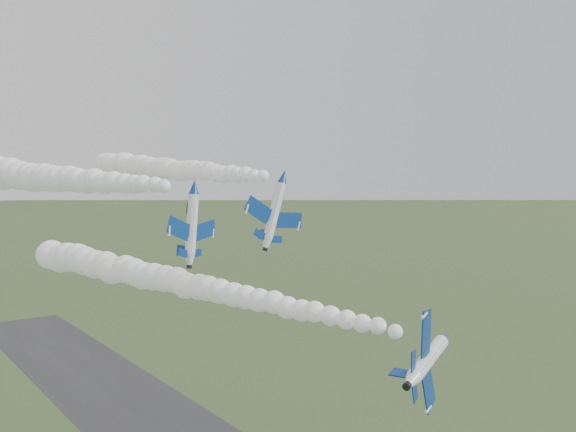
# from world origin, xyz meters

# --- Properties ---
(jet_lead) EXTENTS (6.99, 13.22, 11.27)m
(jet_lead) POSITION_xyz_m (8.75, -6.85, 28.99)
(jet_lead) COLOR white
(smoke_trail_jet_lead) EXTENTS (32.24, 65.95, 5.16)m
(smoke_trail_jet_lead) POSITION_xyz_m (-5.22, 28.89, 31.22)
(smoke_trail_jet_lead) COLOR white
(jet_pair_left) EXTENTS (9.47, 10.89, 2.89)m
(jet_pair_left) POSITION_xyz_m (-9.97, 18.55, 46.05)
(jet_pair_left) COLOR white
(smoke_trail_jet_pair_left) EXTENTS (27.00, 51.04, 5.75)m
(smoke_trail_jet_pair_left) POSITION_xyz_m (-22.12, 44.76, 47.18)
(smoke_trail_jet_pair_left) COLOR white
(jet_pair_right) EXTENTS (9.43, 11.88, 3.82)m
(jet_pair_right) POSITION_xyz_m (4.32, 18.96, 47.26)
(jet_pair_right) COLOR white
(smoke_trail_jet_pair_right) EXTENTS (5.79, 67.73, 5.31)m
(smoke_trail_jet_pair_right) POSITION_xyz_m (3.86, 55.45, 48.29)
(smoke_trail_jet_pair_right) COLOR white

